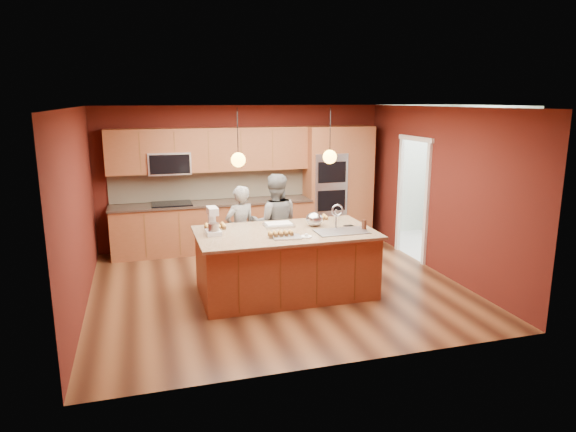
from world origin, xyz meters
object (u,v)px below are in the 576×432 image
object	(u,v)px
person_right	(275,224)
stand_mixer	(213,223)
island	(286,262)
person_left	(240,231)
mixing_bowl	(314,219)

from	to	relation	value
person_right	stand_mixer	size ratio (longest dim) A/B	4.21
island	person_right	size ratio (longest dim) A/B	1.56
person_left	mixing_bowl	size ratio (longest dim) A/B	5.73
person_left	mixing_bowl	xyz separation A→B (m)	(0.98, -0.79, 0.31)
person_left	stand_mixer	distance (m)	1.08
person_right	stand_mixer	bearing A→B (deg)	48.01
mixing_bowl	person_right	bearing A→B (deg)	117.33
person_left	person_right	bearing A→B (deg)	160.03
island	stand_mixer	distance (m)	1.22
person_left	stand_mixer	size ratio (longest dim) A/B	3.78
mixing_bowl	stand_mixer	bearing A→B (deg)	-177.60
mixing_bowl	person_left	bearing A→B (deg)	141.34
island	stand_mixer	bearing A→B (deg)	173.29
person_left	mixing_bowl	bearing A→B (deg)	121.37
person_left	person_right	size ratio (longest dim) A/B	0.90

